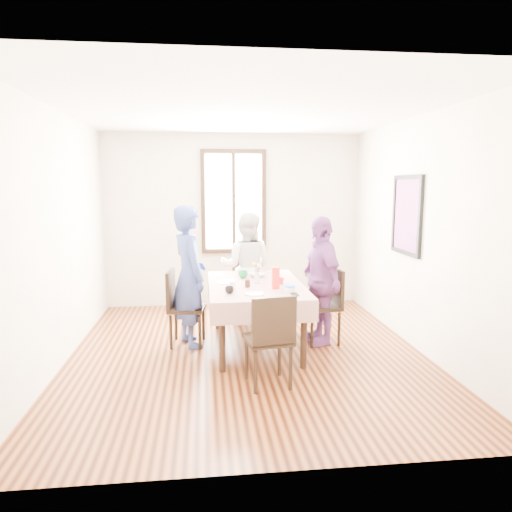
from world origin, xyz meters
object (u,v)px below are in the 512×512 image
Objects in this scene: chair_left at (187,308)px; person_right at (320,280)px; chair_far at (247,289)px; person_far at (247,267)px; chair_right at (321,306)px; person_left at (188,276)px; chair_near at (268,339)px; dining_table at (256,316)px.

person_right is (1.60, -0.10, 0.32)m from chair_left.
chair_far is 0.59× the size of person_far.
person_left reaches higher than chair_right.
person_far is at bearing 33.34° from chair_right.
person_right reaches higher than person_far.
chair_near is at bearing 94.09° from chair_far.
chair_near is (0.00, -2.17, 0.00)m from chair_far.
chair_left is 1.47m from chair_near.
person_far is 1.28m from person_right.
person_far is (0.81, 0.92, 0.32)m from chair_left.
chair_right is 1.65m from person_left.
chair_left is (-0.81, 0.15, 0.08)m from dining_table.
person_left is (-1.60, 0.10, 0.38)m from chair_right.
chair_left is 0.54× the size of person_left.
chair_right and chair_near have the same top height.
dining_table is 0.93m from person_left.
chair_right is 1.39m from chair_near.
dining_table is at bearing 81.41° from chair_near.
chair_far is at bearing 81.41° from chair_near.
person_far reaches higher than chair_far.
person_left reaches higher than chair_near.
chair_right is 1.31m from chair_far.
dining_table is at bearing 104.55° from person_far.
chair_near is at bearing -44.53° from person_right.
person_far is at bearing -151.89° from person_right.
chair_left is at bearing 169.65° from dining_table.
person_left is at bearing 96.87° from chair_left.
chair_right and chair_far have the same top height.
chair_far is 1.34m from person_right.
chair_near reaches higher than dining_table.
chair_right is (0.81, 0.05, 0.08)m from dining_table.
chair_far is at bearing 32.80° from chair_right.
person_far reaches higher than chair_near.
chair_near is 1.51m from person_left.
chair_right is 1.00× the size of chair_near.
person_right reaches higher than chair_near.
person_left reaches higher than person_right.
chair_left and chair_near have the same top height.
chair_left is at bearing 63.09° from person_far.
chair_left reaches higher than dining_table.
chair_left is 1.26m from person_far.
person_far reaches higher than chair_left.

